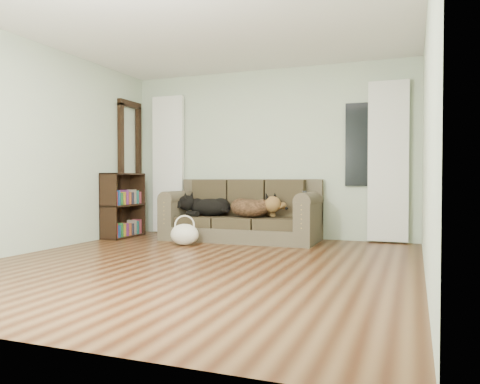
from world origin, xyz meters
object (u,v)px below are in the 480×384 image
(dog_black_lab, at_px, (208,207))
(bookshelf, at_px, (123,205))
(sofa, at_px, (241,210))
(dog_shepherd, at_px, (252,208))
(tote_bag, at_px, (185,234))

(dog_black_lab, xyz_separation_m, bookshelf, (-1.33, -0.25, 0.02))
(sofa, relative_size, dog_shepherd, 3.42)
(sofa, relative_size, dog_black_lab, 3.54)
(sofa, distance_m, tote_bag, 0.98)
(bookshelf, bearing_deg, sofa, 13.56)
(sofa, distance_m, dog_shepherd, 0.21)
(bookshelf, bearing_deg, dog_shepherd, 10.83)
(tote_bag, xyz_separation_m, bookshelf, (-1.31, 0.48, 0.34))
(dog_black_lab, bearing_deg, bookshelf, -168.66)
(dog_shepherd, relative_size, bookshelf, 0.66)
(dog_shepherd, distance_m, bookshelf, 2.06)
(dog_shepherd, xyz_separation_m, bookshelf, (-2.05, -0.21, 0.01))
(bookshelf, bearing_deg, dog_black_lab, 15.55)
(dog_black_lab, xyz_separation_m, tote_bag, (-0.01, -0.73, -0.32))
(tote_bag, relative_size, bookshelf, 0.40)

